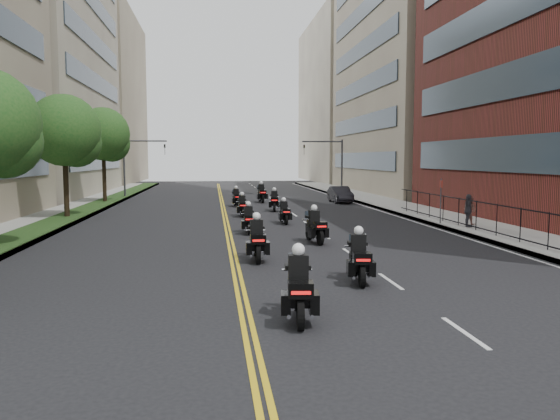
# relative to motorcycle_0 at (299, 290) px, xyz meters

# --- Properties ---
(ground) EXTENTS (160.00, 160.00, 0.00)m
(ground) POSITION_rel_motorcycle_0_xyz_m (0.24, -1.37, -0.71)
(ground) COLOR black
(ground) RESTS_ON ground
(sidewalk_right) EXTENTS (4.00, 90.00, 0.15)m
(sidewalk_right) POSITION_rel_motorcycle_0_xyz_m (12.24, 23.63, -0.64)
(sidewalk_right) COLOR gray
(sidewalk_right) RESTS_ON ground
(sidewalk_left) EXTENTS (4.00, 90.00, 0.15)m
(sidewalk_left) POSITION_rel_motorcycle_0_xyz_m (-11.76, 23.63, -0.64)
(sidewalk_left) COLOR gray
(sidewalk_left) RESTS_ON ground
(grass_strip) EXTENTS (2.00, 90.00, 0.04)m
(grass_strip) POSITION_rel_motorcycle_0_xyz_m (-10.96, 23.63, -0.54)
(grass_strip) COLOR #1C3C15
(grass_strip) RESTS_ON sidewalk_left
(building_right_tan) EXTENTS (15.11, 28.00, 30.00)m
(building_right_tan) POSITION_rel_motorcycle_0_xyz_m (21.72, 46.63, 14.29)
(building_right_tan) COLOR gray
(building_right_tan) RESTS_ON ground
(building_right_far) EXTENTS (15.00, 28.00, 26.00)m
(building_right_far) POSITION_rel_motorcycle_0_xyz_m (21.74, 76.63, 12.29)
(building_right_far) COLOR gray
(building_right_far) RESTS_ON ground
(building_left_mid) EXTENTS (16.11, 28.00, 34.00)m
(building_left_mid) POSITION_rel_motorcycle_0_xyz_m (-21.74, 46.63, 16.29)
(building_left_mid) COLOR gray
(building_left_mid) RESTS_ON ground
(building_left_far) EXTENTS (16.00, 28.00, 26.00)m
(building_left_far) POSITION_rel_motorcycle_0_xyz_m (-21.76, 76.63, 12.29)
(building_left_far) COLOR gray
(building_left_far) RESTS_ON ground
(iron_fence) EXTENTS (0.05, 28.00, 1.50)m
(iron_fence) POSITION_rel_motorcycle_0_xyz_m (11.24, 10.63, 0.19)
(iron_fence) COLOR black
(iron_fence) RESTS_ON sidewalk_right
(street_trees) EXTENTS (4.40, 38.40, 7.98)m
(street_trees) POSITION_rel_motorcycle_0_xyz_m (-10.81, 17.23, 4.42)
(street_trees) COLOR black
(street_trees) RESTS_ON ground
(traffic_signal_right) EXTENTS (4.09, 0.20, 5.60)m
(traffic_signal_right) POSITION_rel_motorcycle_0_xyz_m (9.78, 40.63, 2.99)
(traffic_signal_right) COLOR #3F3F44
(traffic_signal_right) RESTS_ON ground
(traffic_signal_left) EXTENTS (4.09, 0.20, 5.60)m
(traffic_signal_left) POSITION_rel_motorcycle_0_xyz_m (-9.30, 40.63, 2.99)
(traffic_signal_left) COLOR #3F3F44
(traffic_signal_left) RESTS_ON ground
(motorcycle_0) EXTENTS (0.68, 2.44, 1.80)m
(motorcycle_0) POSITION_rel_motorcycle_0_xyz_m (0.00, 0.00, 0.00)
(motorcycle_0) COLOR black
(motorcycle_0) RESTS_ON ground
(motorcycle_1) EXTENTS (0.70, 2.32, 1.72)m
(motorcycle_1) POSITION_rel_motorcycle_0_xyz_m (2.44, 3.66, -0.03)
(motorcycle_1) COLOR black
(motorcycle_1) RESTS_ON ground
(motorcycle_2) EXTENTS (0.56, 2.41, 1.78)m
(motorcycle_2) POSITION_rel_motorcycle_0_xyz_m (-0.37, 7.61, -0.01)
(motorcycle_2) COLOR black
(motorcycle_2) RESTS_ON ground
(motorcycle_3) EXTENTS (0.69, 2.32, 1.71)m
(motorcycle_3) POSITION_rel_motorcycle_0_xyz_m (2.55, 11.44, -0.03)
(motorcycle_3) COLOR black
(motorcycle_3) RESTS_ON ground
(motorcycle_4) EXTENTS (0.50, 2.19, 1.62)m
(motorcycle_4) POSITION_rel_motorcycle_0_xyz_m (-0.20, 14.93, -0.07)
(motorcycle_4) COLOR black
(motorcycle_4) RESTS_ON ground
(motorcycle_5) EXTENTS (0.49, 2.06, 1.52)m
(motorcycle_5) POSITION_rel_motorcycle_0_xyz_m (2.11, 18.78, -0.11)
(motorcycle_5) COLOR black
(motorcycle_5) RESTS_ON ground
(motorcycle_6) EXTENTS (0.50, 2.17, 1.60)m
(motorcycle_6) POSITION_rel_motorcycle_0_xyz_m (-0.09, 22.90, -0.08)
(motorcycle_6) COLOR black
(motorcycle_6) RESTS_ON ground
(motorcycle_7) EXTENTS (0.63, 2.30, 1.70)m
(motorcycle_7) POSITION_rel_motorcycle_0_xyz_m (2.39, 26.36, -0.04)
(motorcycle_7) COLOR black
(motorcycle_7) RESTS_ON ground
(motorcycle_8) EXTENTS (0.61, 2.21, 1.63)m
(motorcycle_8) POSITION_rel_motorcycle_0_xyz_m (-0.16, 30.33, -0.07)
(motorcycle_8) COLOR black
(motorcycle_8) RESTS_ON ground
(motorcycle_9) EXTENTS (0.62, 2.47, 1.82)m
(motorcycle_9) POSITION_rel_motorcycle_0_xyz_m (2.15, 34.06, 0.01)
(motorcycle_9) COLOR black
(motorcycle_9) RESTS_ON ground
(parked_sedan) EXTENTS (1.49, 4.20, 1.38)m
(parked_sedan) POSITION_rel_motorcycle_0_xyz_m (8.83, 33.16, -0.02)
(parked_sedan) COLOR black
(parked_sedan) RESTS_ON ground
(pedestrian_b) EXTENTS (0.87, 0.93, 1.53)m
(pedestrian_b) POSITION_rel_motorcycle_0_xyz_m (12.00, 15.92, 0.20)
(pedestrian_b) COLOR brown
(pedestrian_b) RESTS_ON sidewalk_right
(pedestrian_c) EXTENTS (0.69, 1.09, 1.74)m
(pedestrian_c) POSITION_rel_motorcycle_0_xyz_m (11.44, 14.92, 0.31)
(pedestrian_c) COLOR #393940
(pedestrian_c) RESTS_ON sidewalk_right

